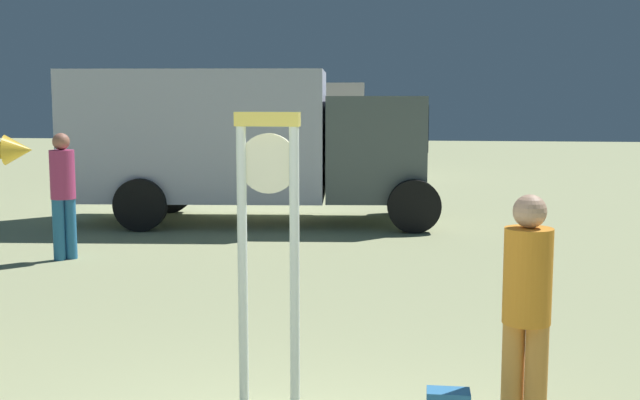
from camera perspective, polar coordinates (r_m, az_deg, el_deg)
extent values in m
cylinder|color=white|center=(5.68, -5.65, -4.94)|extent=(0.07, 0.07, 2.03)
cylinder|color=white|center=(5.59, -1.86, -5.11)|extent=(0.07, 0.07, 2.03)
cube|color=#FBDE5C|center=(5.51, -3.86, 5.88)|extent=(0.47, 0.10, 0.10)
cylinder|color=white|center=(5.55, -3.76, 2.67)|extent=(0.43, 0.06, 0.43)
cube|color=black|center=(5.58, -3.70, 2.69)|extent=(0.09, 0.02, 0.08)
cube|color=black|center=(5.58, -3.70, 2.69)|extent=(0.04, 0.01, 0.16)
cone|color=gold|center=(6.98, -21.05, 3.41)|extent=(0.27, 0.30, 0.25)
cylinder|color=#D18839|center=(5.44, 13.81, -12.51)|extent=(0.15, 0.15, 0.79)
cylinder|color=#D18839|center=(5.40, 15.41, -12.73)|extent=(0.15, 0.15, 0.79)
cylinder|color=orange|center=(5.23, 14.85, -5.35)|extent=(0.31, 0.31, 0.62)
sphere|color=tan|center=(5.15, 15.00, -0.80)|extent=(0.22, 0.22, 0.22)
cylinder|color=teal|center=(11.49, -18.46, -2.07)|extent=(0.16, 0.16, 0.86)
cylinder|color=teal|center=(11.54, -17.67, -1.99)|extent=(0.16, 0.16, 0.86)
cylinder|color=#B7386B|center=(11.42, -18.22, 1.77)|extent=(0.34, 0.34, 0.68)
sphere|color=#A86852|center=(11.39, -18.31, 4.06)|extent=(0.24, 0.24, 0.24)
cube|color=silver|center=(14.47, -8.76, 4.72)|extent=(4.73, 2.57, 2.29)
cube|color=#525D5C|center=(14.23, 3.98, 3.83)|extent=(1.89, 2.22, 1.84)
cube|color=black|center=(14.27, 7.49, 5.27)|extent=(0.18, 1.74, 0.81)
cylinder|color=black|center=(13.26, 6.85, -0.44)|extent=(0.92, 0.33, 0.90)
cylinder|color=black|center=(15.45, 6.17, 0.66)|extent=(0.92, 0.33, 0.90)
cylinder|color=black|center=(13.67, -12.92, -0.34)|extent=(0.92, 0.33, 0.90)
cylinder|color=black|center=(15.81, -10.85, 0.72)|extent=(0.92, 0.33, 0.90)
cube|color=beige|center=(23.19, -2.84, 5.67)|extent=(5.02, 2.75, 2.25)
cube|color=#4F5764|center=(23.73, -11.00, 5.19)|extent=(1.98, 2.38, 1.92)
cube|color=black|center=(23.95, -13.15, 6.07)|extent=(0.19, 1.88, 0.85)
cylinder|color=black|center=(25.10, -11.81, 3.07)|extent=(0.92, 0.32, 0.90)
cylinder|color=black|center=(22.79, -13.27, 2.63)|extent=(0.92, 0.32, 0.90)
cylinder|color=black|center=(24.37, -0.42, 3.11)|extent=(0.92, 0.32, 0.90)
cylinder|color=black|center=(21.99, -0.71, 2.66)|extent=(0.92, 0.32, 0.90)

